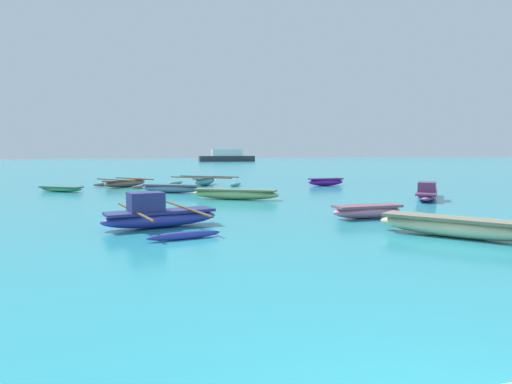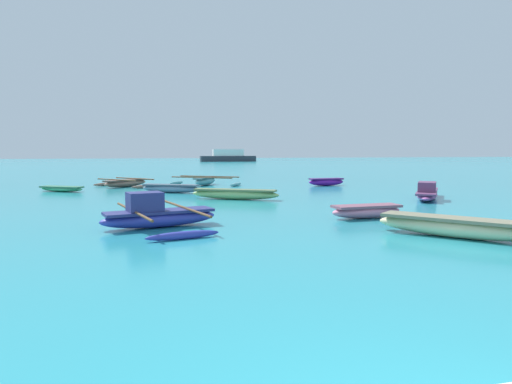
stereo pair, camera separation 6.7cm
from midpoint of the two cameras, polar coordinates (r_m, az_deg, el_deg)
name	(u,v)px [view 1 (the left image)]	position (r m, az deg, el deg)	size (l,w,h in m)	color
moored_boat_0	(367,211)	(15.07, 13.60, -2.29)	(2.47, 0.93, 0.42)	pink
moored_boat_1	(427,193)	(21.69, 20.51, -0.09)	(3.15, 3.87, 0.79)	#A25198
moored_boat_2	(125,183)	(28.18, -16.10, 1.10)	(3.91, 3.96, 0.49)	#906756
moored_boat_3	(235,194)	(20.18, -2.74, -0.22)	(3.82, 2.44, 0.45)	#9FC171
moored_boat_4	(205,181)	(28.45, -6.46, 1.37)	(4.53, 3.79, 0.55)	#61A6AD
moored_boat_5	(158,215)	(13.20, -12.28, -2.87)	(3.42, 4.59, 1.01)	#343AA8
moored_boat_6	(459,226)	(12.49, 23.86, -3.96)	(3.22, 3.62, 0.50)	beige
moored_boat_7	(61,189)	(26.01, -23.23, 0.40)	(2.52, 1.88, 0.28)	#45B578
moored_boat_8	(171,188)	(23.68, -10.67, 0.48)	(3.09, 2.03, 0.43)	#6C839F
moored_boat_9	(326,182)	(28.18, 8.65, 1.30)	(2.28, 0.72, 0.46)	#691898
distant_ferry	(227,157)	(87.12, -3.69, 4.45)	(10.48, 2.31, 2.31)	#2D333D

